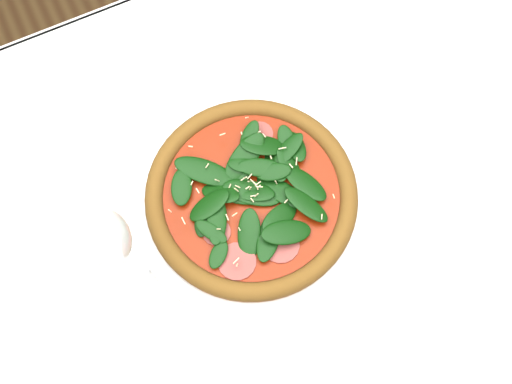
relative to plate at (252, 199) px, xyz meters
name	(u,v)px	position (x,y,z in m)	size (l,w,h in m)	color
ground	(236,304)	(-0.05, 0.00, -0.76)	(6.00, 6.00, 0.00)	brown
dining_table	(223,238)	(-0.05, 0.00, -0.11)	(1.21, 0.81, 0.75)	white
plate	(252,199)	(0.00, 0.00, 0.00)	(0.34, 0.34, 0.01)	silver
pizza	(251,194)	(0.00, 0.00, 0.02)	(0.35, 0.35, 0.04)	#9E5C26
wine_glass	(94,243)	(-0.20, -0.01, 0.14)	(0.08, 0.08, 0.20)	white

